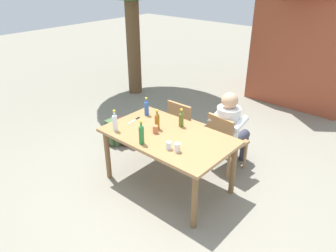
{
  "coord_description": "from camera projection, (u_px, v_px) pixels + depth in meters",
  "views": [
    {
      "loc": [
        2.31,
        -2.66,
        2.67
      ],
      "look_at": [
        0.0,
        0.0,
        0.89
      ],
      "focal_mm": 34.27,
      "sensor_mm": 36.0,
      "label": 1
    }
  ],
  "objects": [
    {
      "name": "bottle_clear",
      "position": [
        115.0,
        122.0,
        4.05
      ],
      "size": [
        0.06,
        0.06,
        0.28
      ],
      "color": "white",
      "rests_on": "dining_table"
    },
    {
      "name": "bottle_blue",
      "position": [
        147.0,
        108.0,
        4.47
      ],
      "size": [
        0.06,
        0.06,
        0.26
      ],
      "color": "#2D56A3",
      "rests_on": "dining_table"
    },
    {
      "name": "bottle_amber",
      "position": [
        157.0,
        121.0,
        4.09
      ],
      "size": [
        0.06,
        0.06,
        0.27
      ],
      "color": "#996019",
      "rests_on": "dining_table"
    },
    {
      "name": "person_in_white_shirt",
      "position": [
        230.0,
        127.0,
        4.44
      ],
      "size": [
        0.47,
        0.62,
        1.18
      ],
      "color": "white",
      "rests_on": "ground_plane"
    },
    {
      "name": "backpack_by_near_side",
      "position": [
        114.0,
        133.0,
        5.26
      ],
      "size": [
        0.29,
        0.24,
        0.4
      ],
      "color": "#47663D",
      "rests_on": "ground_plane"
    },
    {
      "name": "cup_terracotta",
      "position": [
        155.0,
        129.0,
        4.02
      ],
      "size": [
        0.07,
        0.07,
        0.1
      ],
      "primitive_type": "cylinder",
      "color": "#BC6B47",
      "rests_on": "dining_table"
    },
    {
      "name": "dining_table",
      "position": [
        168.0,
        141.0,
        4.05
      ],
      "size": [
        1.63,
        0.97,
        0.77
      ],
      "color": "#A37547",
      "rests_on": "ground_plane"
    },
    {
      "name": "cup_white",
      "position": [
        177.0,
        148.0,
        3.62
      ],
      "size": [
        0.07,
        0.07,
        0.11
      ],
      "primitive_type": "cylinder",
      "color": "white",
      "rests_on": "dining_table"
    },
    {
      "name": "ground_plane",
      "position": [
        168.0,
        184.0,
        4.35
      ],
      "size": [
        24.0,
        24.0,
        0.0
      ],
      "primitive_type": "plane",
      "color": "gray"
    },
    {
      "name": "chair_far_right",
      "position": [
        224.0,
        140.0,
        4.45
      ],
      "size": [
        0.49,
        0.49,
        0.87
      ],
      "color": "#A37547",
      "rests_on": "ground_plane"
    },
    {
      "name": "table_knife",
      "position": [
        135.0,
        120.0,
        4.37
      ],
      "size": [
        0.06,
        0.24,
        0.01
      ],
      "color": "silver",
      "rests_on": "dining_table"
    },
    {
      "name": "bottle_green",
      "position": [
        141.0,
        134.0,
        3.75
      ],
      "size": [
        0.06,
        0.06,
        0.3
      ],
      "color": "#287A38",
      "rests_on": "dining_table"
    },
    {
      "name": "brick_kiosk",
      "position": [
        312.0,
        32.0,
        6.52
      ],
      "size": [
        2.22,
        1.71,
        2.73
      ],
      "color": "#9E472D",
      "rests_on": "ground_plane"
    },
    {
      "name": "backpack_by_far_side",
      "position": [
        125.0,
        132.0,
        5.28
      ],
      "size": [
        0.32,
        0.24,
        0.4
      ],
      "color": "maroon",
      "rests_on": "ground_plane"
    },
    {
      "name": "cup_glass",
      "position": [
        169.0,
        145.0,
        3.67
      ],
      "size": [
        0.07,
        0.07,
        0.09
      ],
      "primitive_type": "cylinder",
      "color": "silver",
      "rests_on": "dining_table"
    },
    {
      "name": "bottle_olive",
      "position": [
        181.0,
        119.0,
        4.16
      ],
      "size": [
        0.06,
        0.06,
        0.25
      ],
      "color": "#566623",
      "rests_on": "dining_table"
    },
    {
      "name": "chair_far_left",
      "position": [
        184.0,
        125.0,
        4.87
      ],
      "size": [
        0.44,
        0.44,
        0.87
      ],
      "color": "#A37547",
      "rests_on": "ground_plane"
    }
  ]
}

